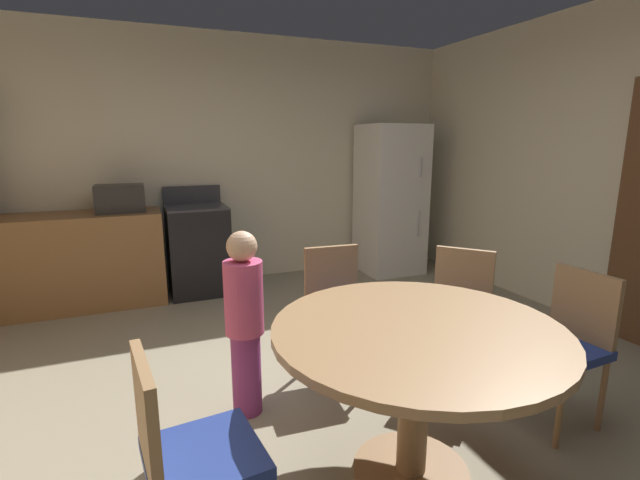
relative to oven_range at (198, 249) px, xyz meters
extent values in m
plane|color=gray|center=(0.35, -2.50, -0.47)|extent=(14.00, 14.00, 0.00)
cube|color=beige|center=(0.35, 0.40, 0.88)|extent=(5.74, 0.12, 2.70)
cube|color=beige|center=(3.12, -2.30, 0.88)|extent=(0.12, 5.40, 2.70)
cube|color=olive|center=(-1.29, 0.00, -0.02)|extent=(1.87, 0.60, 0.90)
cube|color=black|center=(0.00, 0.00, -0.02)|extent=(0.60, 0.60, 0.90)
cube|color=#38383D|center=(0.00, 0.00, 0.44)|extent=(0.60, 0.60, 0.02)
cube|color=#38383D|center=(0.00, 0.28, 0.54)|extent=(0.60, 0.04, 0.18)
cube|color=white|center=(2.27, -0.05, 0.41)|extent=(0.68, 0.66, 1.76)
cylinder|color=#B2B2B7|center=(2.45, -0.39, 0.81)|extent=(0.02, 0.02, 0.22)
cylinder|color=#B2B2B7|center=(2.45, -0.39, 0.16)|extent=(0.02, 0.02, 0.30)
cube|color=#2D2B28|center=(-0.70, 0.00, 0.56)|extent=(0.44, 0.32, 0.26)
cylinder|color=#9E754C|center=(0.56, -3.15, -0.45)|extent=(0.55, 0.55, 0.03)
cylinder|color=#9E754C|center=(0.56, -3.15, -0.11)|extent=(0.14, 0.14, 0.72)
cylinder|color=#9E754C|center=(0.56, -3.15, 0.27)|extent=(1.31, 1.31, 0.04)
cylinder|color=#9E754C|center=(-0.25, -3.06, -0.25)|extent=(0.03, 0.03, 0.43)
cube|color=navy|center=(-0.40, -3.25, -0.02)|extent=(0.44, 0.44, 0.05)
cube|color=#9E754C|center=(-0.58, -3.27, 0.19)|extent=(0.08, 0.38, 0.42)
cylinder|color=#9E754C|center=(1.28, -2.76, -0.25)|extent=(0.03, 0.03, 0.43)
cylinder|color=#9E754C|center=(1.06, -2.50, -0.25)|extent=(0.03, 0.03, 0.43)
cylinder|color=#9E754C|center=(1.54, -2.54, -0.25)|extent=(0.03, 0.03, 0.43)
cylinder|color=#9E754C|center=(1.32, -2.28, -0.25)|extent=(0.03, 0.03, 0.43)
cube|color=navy|center=(1.30, -2.52, -0.02)|extent=(0.56, 0.56, 0.05)
cube|color=#9E754C|center=(1.44, -2.40, 0.19)|extent=(0.27, 0.31, 0.42)
cylinder|color=#9E754C|center=(0.79, -2.36, -0.25)|extent=(0.03, 0.03, 0.43)
cylinder|color=#9E754C|center=(0.45, -2.34, -0.25)|extent=(0.03, 0.03, 0.43)
cylinder|color=#9E754C|center=(0.81, -2.02, -0.25)|extent=(0.03, 0.03, 0.43)
cylinder|color=#9E754C|center=(0.47, -2.00, -0.25)|extent=(0.03, 0.03, 0.43)
cube|color=navy|center=(0.63, -2.18, -0.02)|extent=(0.43, 0.43, 0.05)
cube|color=#9E754C|center=(0.64, -2.00, 0.19)|extent=(0.38, 0.06, 0.42)
cylinder|color=#9E754C|center=(1.37, -3.27, -0.25)|extent=(0.03, 0.03, 0.43)
cylinder|color=#9E754C|center=(1.35, -2.94, -0.25)|extent=(0.03, 0.03, 0.43)
cylinder|color=#9E754C|center=(1.71, -3.26, -0.25)|extent=(0.03, 0.03, 0.43)
cylinder|color=#9E754C|center=(1.69, -2.92, -0.25)|extent=(0.03, 0.03, 0.43)
cube|color=navy|center=(1.53, -3.10, -0.02)|extent=(0.42, 0.42, 0.05)
cube|color=#9E754C|center=(1.71, -3.09, 0.19)|extent=(0.06, 0.38, 0.42)
cylinder|color=#8C337A|center=(-0.04, -2.34, -0.22)|extent=(0.17, 0.17, 0.50)
cylinder|color=#D14C7A|center=(-0.04, -2.34, 0.24)|extent=(0.31, 0.31, 0.42)
sphere|color=#D6A884|center=(-0.04, -2.34, 0.54)|extent=(0.17, 0.17, 0.17)
camera|label=1|loc=(-0.56, -4.72, 1.10)|focal=25.27mm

